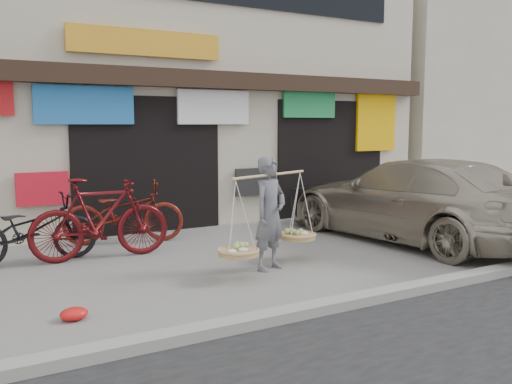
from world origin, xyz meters
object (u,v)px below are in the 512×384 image
street_vendor (270,218)px  bike_1 (100,218)px  bike_2 (124,212)px  suv (412,199)px  bike_0 (30,230)px

street_vendor → bike_1: (-2.04, 1.85, -0.12)m
street_vendor → bike_2: bearing=95.3°
bike_1 → bike_2: 1.19m
suv → bike_0: bearing=-19.7°
bike_1 → suv: size_ratio=0.40×
bike_0 → bike_1: 1.06m
street_vendor → bike_1: 2.76m
street_vendor → suv: (3.36, 0.48, -0.01)m
street_vendor → suv: 3.39m
bike_2 → suv: size_ratio=0.39×
bike_2 → suv: suv is taller
street_vendor → bike_2: 3.18m
bike_0 → bike_1: (1.02, -0.26, 0.13)m
bike_0 → suv: size_ratio=0.37×
bike_2 → street_vendor: bearing=-140.8°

